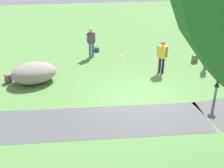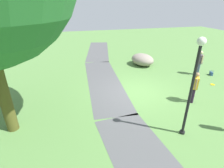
% 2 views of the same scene
% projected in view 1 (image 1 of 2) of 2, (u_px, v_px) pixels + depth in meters
% --- Properties ---
extents(ground_plane, '(48.00, 48.00, 0.00)m').
position_uv_depth(ground_plane, '(138.00, 97.00, 10.97)').
color(ground_plane, '#558041').
extents(footpath_segment_mid, '(8.12, 2.59, 0.01)m').
position_uv_depth(footpath_segment_mid, '(94.00, 122.00, 9.33)').
color(footpath_segment_mid, '#4E4E50').
rests_on(footpath_segment_mid, ground).
extents(lawn_boulder, '(2.36, 2.04, 0.91)m').
position_uv_depth(lawn_boulder, '(34.00, 73.00, 12.06)').
color(lawn_boulder, gray).
rests_on(lawn_boulder, ground).
extents(woman_with_handbag, '(0.52, 0.27, 1.68)m').
position_uv_depth(woman_with_handbag, '(91.00, 40.00, 14.82)').
color(woman_with_handbag, '#49576F').
rests_on(woman_with_handbag, ground).
extents(man_near_boulder, '(0.44, 0.40, 1.60)m').
position_uv_depth(man_near_boulder, '(162.00, 55.00, 12.83)').
color(man_near_boulder, '#2C1C32').
rests_on(man_near_boulder, ground).
extents(passerby_on_path, '(0.38, 0.47, 1.63)m').
position_uv_depth(passerby_on_path, '(208.00, 51.00, 13.31)').
color(passerby_on_path, '#414E78').
rests_on(passerby_on_path, ground).
extents(handbag_on_grass, '(0.34, 0.34, 0.31)m').
position_uv_depth(handbag_on_grass, '(96.00, 50.00, 16.01)').
color(handbag_on_grass, navy).
rests_on(handbag_on_grass, ground).
extents(backpack_by_boulder, '(0.35, 0.35, 0.40)m').
position_uv_depth(backpack_by_boulder, '(8.00, 79.00, 12.10)').
color(backpack_by_boulder, brown).
rests_on(backpack_by_boulder, ground).
extents(spare_backpack_on_lawn, '(0.32, 0.30, 0.40)m').
position_uv_depth(spare_backpack_on_lawn, '(195.00, 59.00, 14.44)').
color(spare_backpack_on_lawn, brown).
rests_on(spare_backpack_on_lawn, ground).
extents(frisbee_on_grass, '(0.25, 0.25, 0.02)m').
position_uv_depth(frisbee_on_grass, '(122.00, 56.00, 15.33)').
color(frisbee_on_grass, '#E7AF0A').
rests_on(frisbee_on_grass, ground).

